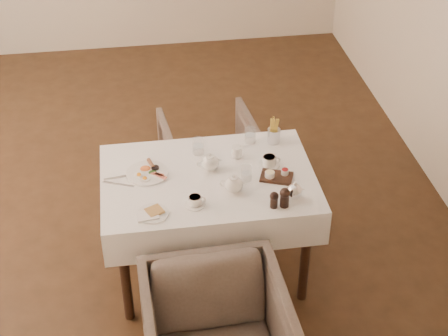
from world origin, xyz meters
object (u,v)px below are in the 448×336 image
Objects in this scene: armchair_far at (210,157)px; teapot_centre at (210,162)px; breakfast_plate at (148,172)px; table at (208,192)px.

armchair_far is 4.52× the size of teapot_centre.
breakfast_plate reaches higher than armchair_far.
table is 0.19m from teapot_centre.
table is 0.39m from breakfast_plate.
breakfast_plate is at bearing 172.21° from teapot_centre.
teapot_centre is (0.02, 0.07, 0.18)m from table.
table is 8.55× the size of teapot_centre.
teapot_centre is at bearing 73.70° from table.
armchair_far is at bearing 77.83° from teapot_centre.
table is 5.02× the size of breakfast_plate.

